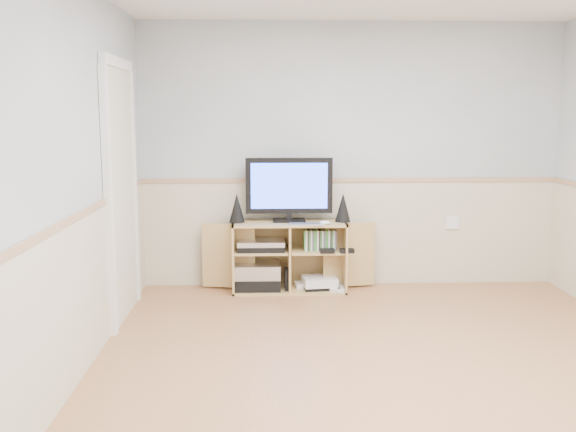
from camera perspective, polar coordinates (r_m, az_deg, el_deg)
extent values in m
cube|color=tan|center=(4.27, 9.50, -13.85)|extent=(4.00, 4.50, 0.02)
cube|color=silver|center=(4.05, -19.12, 2.97)|extent=(0.02, 4.50, 2.50)
cube|color=silver|center=(6.18, 5.58, 5.34)|extent=(4.00, 0.02, 2.50)
cube|color=beige|center=(6.26, 5.50, -1.55)|extent=(4.00, 0.01, 1.00)
cube|color=tan|center=(6.18, 5.58, 3.19)|extent=(4.00, 0.02, 0.04)
cube|color=beige|center=(5.32, -14.64, 1.79)|extent=(0.03, 0.82, 2.00)
cube|color=tan|center=(6.10, 0.11, -6.50)|extent=(1.06, 0.40, 0.02)
cube|color=tan|center=(5.96, 0.11, -0.66)|extent=(1.06, 0.40, 0.02)
cube|color=tan|center=(6.03, -4.82, -3.64)|extent=(0.02, 0.40, 0.65)
cube|color=tan|center=(6.07, 5.02, -3.56)|extent=(0.02, 0.40, 0.65)
cube|color=tan|center=(6.21, 0.04, -3.23)|extent=(1.06, 0.02, 0.65)
cube|color=tan|center=(6.02, 0.11, -3.61)|extent=(0.02, 0.38, 0.61)
cube|color=tan|center=(6.01, -2.41, -3.12)|extent=(0.50, 0.36, 0.02)
cube|color=tan|center=(6.03, 2.63, -3.08)|extent=(0.50, 0.36, 0.02)
cube|color=tan|center=(6.08, -5.30, -3.54)|extent=(0.50, 0.11, 0.61)
cube|color=tan|center=(6.12, 5.45, -3.45)|extent=(0.50, 0.11, 0.61)
cube|color=black|center=(6.01, 0.10, -0.39)|extent=(0.30, 0.18, 0.02)
cube|color=black|center=(6.00, 0.10, -0.01)|extent=(0.05, 0.04, 0.06)
cube|color=black|center=(5.96, 0.10, 2.72)|extent=(0.81, 0.05, 0.52)
cube|color=blue|center=(5.94, 0.11, 2.69)|extent=(0.71, 0.01, 0.42)
cone|color=black|center=(5.96, -4.57, 0.72)|extent=(0.15, 0.15, 0.27)
cone|color=black|center=(6.00, 4.91, 0.76)|extent=(0.15, 0.15, 0.27)
cube|color=silver|center=(5.83, 1.69, -0.72)|extent=(0.32, 0.14, 0.01)
ellipsoid|color=white|center=(5.84, 3.29, -0.60)|extent=(0.10, 0.07, 0.04)
cube|color=black|center=(6.08, -2.77, -5.93)|extent=(0.44, 0.33, 0.11)
cube|color=silver|center=(6.05, -2.78, -4.83)|extent=(0.44, 0.33, 0.13)
cube|color=black|center=(6.00, -2.41, -2.79)|extent=(0.44, 0.30, 0.05)
cube|color=silver|center=(5.99, -2.41, -2.35)|extent=(0.44, 0.30, 0.05)
cube|color=black|center=(6.02, -0.10, -5.62)|extent=(0.04, 0.14, 0.20)
cube|color=white|center=(6.13, 1.64, -6.11)|extent=(0.23, 0.18, 0.05)
cube|color=black|center=(6.09, 2.81, -6.29)|extent=(0.33, 0.27, 0.03)
cube|color=white|center=(6.08, 2.81, -5.79)|extent=(0.34, 0.29, 0.08)
cube|color=white|center=(6.04, 4.78, -6.46)|extent=(0.04, 0.14, 0.03)
cube|color=white|center=(6.19, 4.41, -6.07)|extent=(0.09, 0.15, 0.03)
cube|color=#3F8C3F|center=(5.99, 2.84, -2.13)|extent=(0.30, 0.13, 0.19)
cube|color=white|center=(6.44, 14.39, -0.59)|extent=(0.12, 0.03, 0.12)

